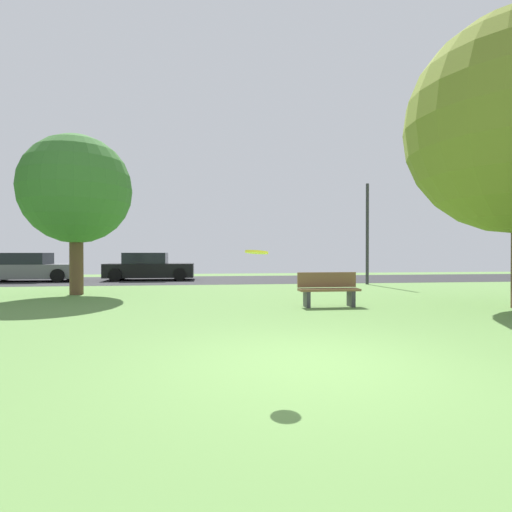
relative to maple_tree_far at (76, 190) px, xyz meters
name	(u,v)px	position (x,y,z in m)	size (l,w,h in m)	color
ground_plane	(311,365)	(5.66, -9.32, -3.55)	(44.00, 44.00, 0.00)	#5B8442
road_strip	(231,280)	(5.66, 6.68, -3.55)	(44.00, 6.40, 0.01)	#28282B
maple_tree_far	(76,190)	(0.00, 0.00, 0.00)	(3.66, 3.66, 5.40)	brown
frisbee_disc	(257,252)	(4.92, -9.66, -2.11)	(0.38, 0.38, 0.05)	yellow
parked_car_grey	(29,268)	(-4.28, 6.75, -2.91)	(4.53, 1.95, 1.41)	slate
parked_car_black	(149,268)	(1.47, 6.99, -2.90)	(4.44, 2.04, 1.41)	black
park_bench	(328,289)	(7.56, -4.01, -3.09)	(1.60, 0.45, 0.90)	brown
street_lamp_post	(367,234)	(11.54, 2.88, -1.30)	(0.14, 0.14, 4.50)	#2D2D33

